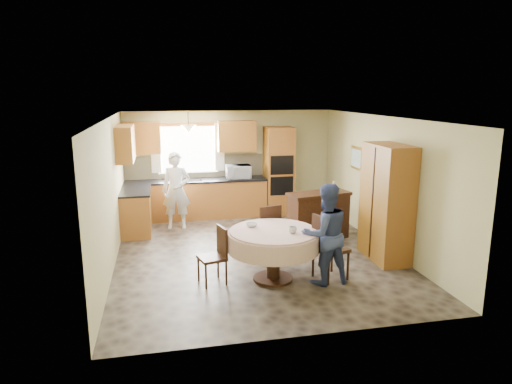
{
  "coord_description": "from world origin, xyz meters",
  "views": [
    {
      "loc": [
        -1.63,
        -7.87,
        2.96
      ],
      "look_at": [
        0.09,
        0.3,
        1.1
      ],
      "focal_mm": 32.0,
      "sensor_mm": 36.0,
      "label": 1
    }
  ],
  "objects_px": {
    "chair_left": "(216,252)",
    "chair_back": "(267,229)",
    "cupboard": "(387,203)",
    "chair_right": "(327,244)",
    "person_sink": "(176,191)",
    "person_dining": "(325,234)",
    "sideboard": "(318,217)",
    "oven_tower": "(279,171)",
    "dining_table": "(273,241)"
  },
  "relations": [
    {
      "from": "chair_back",
      "to": "person_dining",
      "type": "distance_m",
      "value": 1.36
    },
    {
      "from": "chair_right",
      "to": "person_sink",
      "type": "bearing_deg",
      "value": 14.92
    },
    {
      "from": "oven_tower",
      "to": "person_dining",
      "type": "bearing_deg",
      "value": -94.76
    },
    {
      "from": "oven_tower",
      "to": "person_dining",
      "type": "distance_m",
      "value": 4.23
    },
    {
      "from": "chair_left",
      "to": "sideboard",
      "type": "bearing_deg",
      "value": 112.67
    },
    {
      "from": "sideboard",
      "to": "dining_table",
      "type": "height_order",
      "value": "sideboard"
    },
    {
      "from": "chair_left",
      "to": "person_dining",
      "type": "bearing_deg",
      "value": 62.94
    },
    {
      "from": "chair_left",
      "to": "person_sink",
      "type": "xyz_separation_m",
      "value": [
        -0.48,
        3.11,
        0.34
      ]
    },
    {
      "from": "oven_tower",
      "to": "person_sink",
      "type": "xyz_separation_m",
      "value": [
        -2.49,
        -0.74,
        -0.22
      ]
    },
    {
      "from": "sideboard",
      "to": "dining_table",
      "type": "bearing_deg",
      "value": -138.97
    },
    {
      "from": "chair_back",
      "to": "person_dining",
      "type": "xyz_separation_m",
      "value": [
        0.64,
        -1.17,
        0.24
      ]
    },
    {
      "from": "oven_tower",
      "to": "dining_table",
      "type": "xyz_separation_m",
      "value": [
        -1.11,
        -3.93,
        -0.42
      ]
    },
    {
      "from": "person_dining",
      "to": "cupboard",
      "type": "bearing_deg",
      "value": -156.84
    },
    {
      "from": "sideboard",
      "to": "chair_back",
      "type": "distance_m",
      "value": 1.61
    },
    {
      "from": "sideboard",
      "to": "person_sink",
      "type": "bearing_deg",
      "value": 142.62
    },
    {
      "from": "sideboard",
      "to": "person_sink",
      "type": "height_order",
      "value": "person_sink"
    },
    {
      "from": "dining_table",
      "to": "chair_right",
      "type": "relative_size",
      "value": 1.36
    },
    {
      "from": "oven_tower",
      "to": "chair_left",
      "type": "bearing_deg",
      "value": -117.49
    },
    {
      "from": "chair_right",
      "to": "person_dining",
      "type": "distance_m",
      "value": 0.25
    },
    {
      "from": "chair_right",
      "to": "person_sink",
      "type": "relative_size",
      "value": 0.63
    },
    {
      "from": "cupboard",
      "to": "chair_back",
      "type": "distance_m",
      "value": 2.15
    },
    {
      "from": "cupboard",
      "to": "chair_right",
      "type": "relative_size",
      "value": 1.95
    },
    {
      "from": "sideboard",
      "to": "person_dining",
      "type": "distance_m",
      "value": 2.25
    },
    {
      "from": "chair_left",
      "to": "chair_back",
      "type": "distance_m",
      "value": 1.31
    },
    {
      "from": "dining_table",
      "to": "person_sink",
      "type": "height_order",
      "value": "person_sink"
    },
    {
      "from": "oven_tower",
      "to": "cupboard",
      "type": "distance_m",
      "value": 3.58
    },
    {
      "from": "oven_tower",
      "to": "sideboard",
      "type": "relative_size",
      "value": 1.68
    },
    {
      "from": "cupboard",
      "to": "person_sink",
      "type": "height_order",
      "value": "cupboard"
    },
    {
      "from": "sideboard",
      "to": "person_dining",
      "type": "relative_size",
      "value": 0.79
    },
    {
      "from": "sideboard",
      "to": "chair_right",
      "type": "xyz_separation_m",
      "value": [
        -0.57,
        -2.02,
        0.14
      ]
    },
    {
      "from": "cupboard",
      "to": "chair_left",
      "type": "distance_m",
      "value": 3.15
    },
    {
      "from": "chair_back",
      "to": "sideboard",
      "type": "bearing_deg",
      "value": -159.05
    },
    {
      "from": "dining_table",
      "to": "oven_tower",
      "type": "bearing_deg",
      "value": 74.25
    },
    {
      "from": "chair_left",
      "to": "person_sink",
      "type": "distance_m",
      "value": 3.16
    },
    {
      "from": "sideboard",
      "to": "chair_left",
      "type": "xyz_separation_m",
      "value": [
        -2.3,
        -1.78,
        0.05
      ]
    },
    {
      "from": "sideboard",
      "to": "chair_right",
      "type": "height_order",
      "value": "chair_right"
    },
    {
      "from": "chair_left",
      "to": "chair_back",
      "type": "height_order",
      "value": "chair_back"
    },
    {
      "from": "person_sink",
      "to": "chair_right",
      "type": "bearing_deg",
      "value": -49.88
    },
    {
      "from": "chair_right",
      "to": "sideboard",
      "type": "bearing_deg",
      "value": -34.4
    },
    {
      "from": "oven_tower",
      "to": "chair_back",
      "type": "relative_size",
      "value": 2.1
    },
    {
      "from": "chair_back",
      "to": "person_sink",
      "type": "height_order",
      "value": "person_sink"
    },
    {
      "from": "sideboard",
      "to": "chair_left",
      "type": "bearing_deg",
      "value": -154.18
    },
    {
      "from": "cupboard",
      "to": "chair_left",
      "type": "xyz_separation_m",
      "value": [
        -3.07,
        -0.43,
        -0.53
      ]
    },
    {
      "from": "sideboard",
      "to": "chair_back",
      "type": "xyz_separation_m",
      "value": [
        -1.29,
        -0.96,
        0.11
      ]
    },
    {
      "from": "dining_table",
      "to": "chair_back",
      "type": "distance_m",
      "value": 0.91
    },
    {
      "from": "chair_left",
      "to": "oven_tower",
      "type": "bearing_deg",
      "value": 137.48
    },
    {
      "from": "chair_left",
      "to": "chair_back",
      "type": "relative_size",
      "value": 0.89
    },
    {
      "from": "chair_left",
      "to": "person_dining",
      "type": "relative_size",
      "value": 0.57
    },
    {
      "from": "chair_left",
      "to": "chair_right",
      "type": "relative_size",
      "value": 0.85
    },
    {
      "from": "sideboard",
      "to": "oven_tower",
      "type": "bearing_deg",
      "value": 86.25
    }
  ]
}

